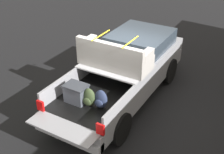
% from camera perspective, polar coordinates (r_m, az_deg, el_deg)
% --- Properties ---
extents(ground_plane, '(40.00, 40.00, 0.00)m').
position_cam_1_polar(ground_plane, '(9.39, 1.85, -4.22)').
color(ground_plane, black).
extents(pickup_truck, '(6.05, 2.06, 2.23)m').
position_cam_1_polar(pickup_truck, '(9.16, 3.01, 1.85)').
color(pickup_truck, gray).
rests_on(pickup_truck, ground_plane).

